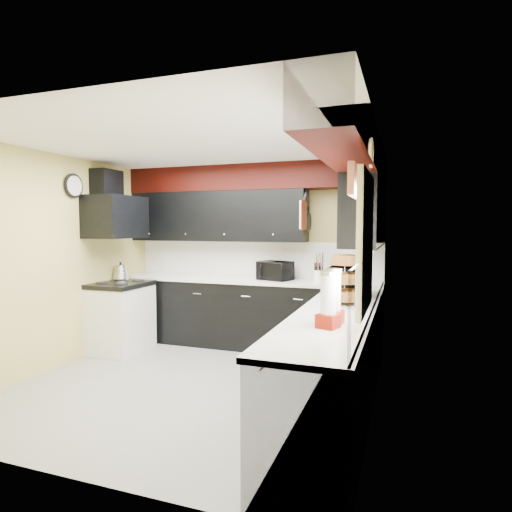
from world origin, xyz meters
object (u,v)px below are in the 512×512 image
Objects in this scene: utensil_crock at (320,276)px; kettle at (121,272)px; microwave at (348,280)px; knife_block at (318,273)px; toaster_oven at (275,271)px.

kettle is (-2.70, -0.45, 0.00)m from utensil_crock.
microwave is 2.36× the size of knife_block.
kettle is at bearing -170.44° from utensil_crock.
toaster_oven reaches higher than utensil_crock.
microwave is 0.97m from utensil_crock.
toaster_oven is at bearing 14.21° from kettle.
toaster_oven is 0.80× the size of microwave.
knife_block is 1.03× the size of kettle.
knife_block reaches higher than utensil_crock.
toaster_oven is at bearing 173.45° from utensil_crock.
toaster_oven reaches higher than knife_block.
microwave is at bearing -22.46° from toaster_oven.
kettle is at bearing 82.74° from microwave.
kettle is at bearing 179.61° from knife_block.
knife_block is 2.72m from kettle.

